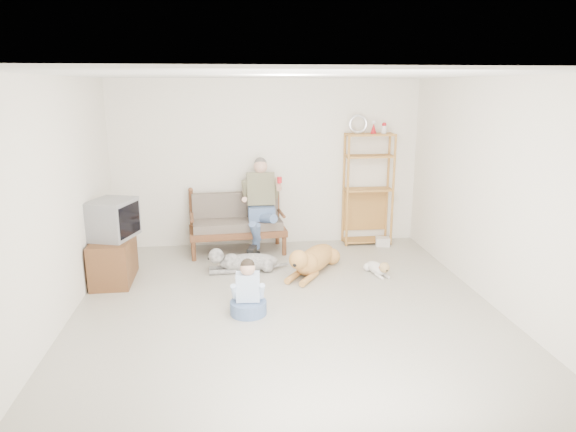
{
  "coord_description": "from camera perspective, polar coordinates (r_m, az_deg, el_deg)",
  "views": [
    {
      "loc": [
        -0.64,
        -5.57,
        2.59
      ],
      "look_at": [
        0.13,
        1.0,
        0.91
      ],
      "focal_mm": 32.0,
      "sensor_mm": 36.0,
      "label": 1
    }
  ],
  "objects": [
    {
      "name": "wall_back",
      "position": [
        8.43,
        -2.31,
        5.83
      ],
      "size": [
        5.0,
        0.0,
        5.0
      ],
      "primitive_type": "plane",
      "rotation": [
        1.57,
        0.0,
        0.0
      ],
      "color": "silver",
      "rests_on": "ground"
    },
    {
      "name": "man",
      "position": [
        7.97,
        -3.1,
        0.48
      ],
      "size": [
        0.57,
        0.82,
        1.32
      ],
      "color": "#55719C",
      "rests_on": "loveseat"
    },
    {
      "name": "floor",
      "position": [
        6.17,
        -0.15,
        -10.52
      ],
      "size": [
        5.5,
        5.5,
        0.0
      ],
      "primitive_type": "plane",
      "color": "beige",
      "rests_on": "ground"
    },
    {
      "name": "crt_tv",
      "position": [
        7.24,
        -18.9,
        -0.32
      ],
      "size": [
        0.67,
        0.75,
        0.52
      ],
      "rotation": [
        0.0,
        0.0,
        -0.31
      ],
      "color": "slate",
      "rests_on": "tv_stand"
    },
    {
      "name": "book_stack",
      "position": [
        8.68,
        10.47,
        -2.82
      ],
      "size": [
        0.25,
        0.2,
        0.14
      ],
      "primitive_type": "cube",
      "rotation": [
        0.0,
        0.0,
        -0.18
      ],
      "color": "white",
      "rests_on": "ground"
    },
    {
      "name": "wall_front",
      "position": [
        3.14,
        5.66,
        -9.05
      ],
      "size": [
        5.0,
        0.0,
        5.0
      ],
      "primitive_type": "plane",
      "rotation": [
        -1.57,
        0.0,
        0.0
      ],
      "color": "silver",
      "rests_on": "ground"
    },
    {
      "name": "golden_retriever",
      "position": [
        7.32,
        2.69,
        -4.88
      ],
      "size": [
        0.92,
        1.35,
        0.46
      ],
      "rotation": [
        0.0,
        0.0,
        -0.57
      ],
      "color": "#CA7F46",
      "rests_on": "ground"
    },
    {
      "name": "tv_stand",
      "position": [
        7.36,
        -18.87,
        -4.62
      ],
      "size": [
        0.51,
        0.91,
        0.6
      ],
      "rotation": [
        0.0,
        0.0,
        0.01
      ],
      "color": "brown",
      "rests_on": "ground"
    },
    {
      "name": "etagere",
      "position": [
        8.59,
        8.88,
        3.09
      ],
      "size": [
        0.82,
        0.36,
        2.15
      ],
      "color": "#C0823C",
      "rests_on": "ground"
    },
    {
      "name": "ceiling",
      "position": [
        5.6,
        -0.17,
        15.41
      ],
      "size": [
        5.5,
        5.5,
        0.0
      ],
      "primitive_type": "plane",
      "rotation": [
        3.14,
        0.0,
        0.0
      ],
      "color": "white",
      "rests_on": "ground"
    },
    {
      "name": "terrier",
      "position": [
        7.36,
        10.01,
        -5.73
      ],
      "size": [
        0.28,
        0.61,
        0.23
      ],
      "rotation": [
        0.0,
        0.0,
        0.25
      ],
      "color": "white",
      "rests_on": "ground"
    },
    {
      "name": "wall_left",
      "position": [
        6.0,
        -24.62,
        1.04
      ],
      "size": [
        0.0,
        5.5,
        5.5
      ],
      "primitive_type": "plane",
      "rotation": [
        1.57,
        0.0,
        1.57
      ],
      "color": "silver",
      "rests_on": "ground"
    },
    {
      "name": "shaggy_dog",
      "position": [
        7.4,
        -5.2,
        -5.06
      ],
      "size": [
        1.23,
        0.34,
        0.36
      ],
      "rotation": [
        0.0,
        0.0,
        -1.51
      ],
      "color": "silver",
      "rests_on": "ground"
    },
    {
      "name": "child",
      "position": [
        6.04,
        -4.46,
        -8.65
      ],
      "size": [
        0.43,
        0.43,
        0.67
      ],
      "rotation": [
        0.0,
        0.0,
        -0.06
      ],
      "color": "#55719C",
      "rests_on": "ground"
    },
    {
      "name": "wall_outlet",
      "position": [
        8.63,
        -10.53,
        -1.33
      ],
      "size": [
        0.12,
        0.02,
        0.08
      ],
      "primitive_type": "cube",
      "color": "white",
      "rests_on": "ground"
    },
    {
      "name": "wall_right",
      "position": [
        6.51,
        22.29,
        2.23
      ],
      "size": [
        0.0,
        5.5,
        5.5
      ],
      "primitive_type": "plane",
      "rotation": [
        1.57,
        0.0,
        -1.57
      ],
      "color": "silver",
      "rests_on": "ground"
    },
    {
      "name": "loveseat",
      "position": [
        8.22,
        -5.67,
        -0.62
      ],
      "size": [
        1.55,
        0.82,
        0.95
      ],
      "rotation": [
        0.0,
        0.0,
        0.08
      ],
      "color": "brown",
      "rests_on": "ground"
    }
  ]
}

